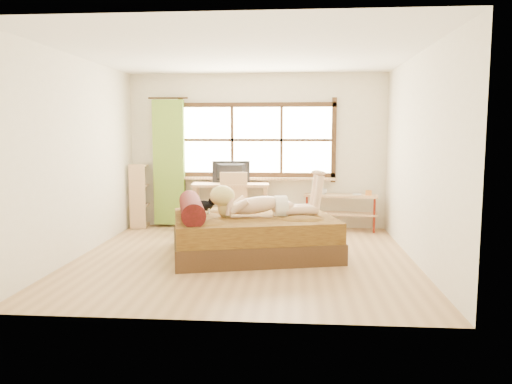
# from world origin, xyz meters

# --- Properties ---
(floor) EXTENTS (4.50, 4.50, 0.00)m
(floor) POSITION_xyz_m (0.00, 0.00, 0.00)
(floor) COLOR #9E754C
(floor) RESTS_ON ground
(ceiling) EXTENTS (4.50, 4.50, 0.00)m
(ceiling) POSITION_xyz_m (0.00, 0.00, 2.70)
(ceiling) COLOR white
(ceiling) RESTS_ON wall_back
(wall_back) EXTENTS (4.50, 0.00, 4.50)m
(wall_back) POSITION_xyz_m (0.00, 2.25, 1.35)
(wall_back) COLOR silver
(wall_back) RESTS_ON floor
(wall_front) EXTENTS (4.50, 0.00, 4.50)m
(wall_front) POSITION_xyz_m (0.00, -2.25, 1.35)
(wall_front) COLOR silver
(wall_front) RESTS_ON floor
(wall_left) EXTENTS (0.00, 4.50, 4.50)m
(wall_left) POSITION_xyz_m (-2.25, 0.00, 1.35)
(wall_left) COLOR silver
(wall_left) RESTS_ON floor
(wall_right) EXTENTS (0.00, 4.50, 4.50)m
(wall_right) POSITION_xyz_m (2.25, 0.00, 1.35)
(wall_right) COLOR silver
(wall_right) RESTS_ON floor
(window) EXTENTS (2.80, 0.16, 1.46)m
(window) POSITION_xyz_m (0.00, 2.22, 1.51)
(window) COLOR #FFEDBF
(window) RESTS_ON wall_back
(curtain) EXTENTS (0.55, 0.10, 2.20)m
(curtain) POSITION_xyz_m (-1.55, 2.13, 1.15)
(curtain) COLOR #548424
(curtain) RESTS_ON wall_back
(bed) EXTENTS (2.53, 2.21, 0.82)m
(bed) POSITION_xyz_m (0.04, 0.27, 0.29)
(bed) COLOR #311F0E
(bed) RESTS_ON floor
(woman) EXTENTS (1.58, 0.79, 0.65)m
(woman) POSITION_xyz_m (0.25, 0.23, 0.87)
(woman) COLOR #DAAE8C
(woman) RESTS_ON bed
(kitten) EXTENTS (0.35, 0.21, 0.26)m
(kitten) POSITION_xyz_m (-0.62, 0.38, 0.67)
(kitten) COLOR black
(kitten) RESTS_ON bed
(desk) EXTENTS (1.36, 0.72, 0.82)m
(desk) POSITION_xyz_m (-0.43, 1.95, 0.71)
(desk) COLOR tan
(desk) RESTS_ON floor
(monitor) EXTENTS (0.65, 0.14, 0.37)m
(monitor) POSITION_xyz_m (-0.43, 2.00, 1.00)
(monitor) COLOR black
(monitor) RESTS_ON desk
(chair) EXTENTS (0.50, 0.50, 1.02)m
(chair) POSITION_xyz_m (-0.34, 1.59, 0.57)
(chair) COLOR tan
(chair) RESTS_ON floor
(pipe_shelf) EXTENTS (1.28, 0.51, 0.70)m
(pipe_shelf) POSITION_xyz_m (1.48, 2.07, 0.46)
(pipe_shelf) COLOR tan
(pipe_shelf) RESTS_ON floor
(cup) EXTENTS (0.14, 0.14, 0.10)m
(cup) POSITION_xyz_m (1.17, 2.07, 0.67)
(cup) COLOR gray
(cup) RESTS_ON pipe_shelf
(book) EXTENTS (0.18, 0.22, 0.02)m
(book) POSITION_xyz_m (1.67, 2.07, 0.63)
(book) COLOR gray
(book) RESTS_ON pipe_shelf
(bookshelf) EXTENTS (0.33, 0.52, 1.13)m
(bookshelf) POSITION_xyz_m (-2.08, 2.09, 0.57)
(bookshelf) COLOR tan
(bookshelf) RESTS_ON floor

